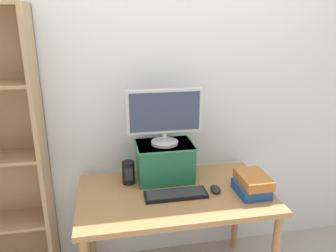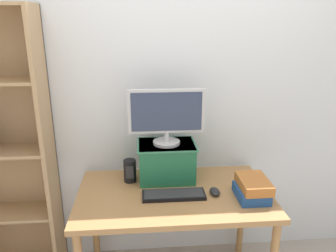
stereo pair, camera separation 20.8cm
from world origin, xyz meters
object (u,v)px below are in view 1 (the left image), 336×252
desk_speaker (128,173)px  keyboard (176,194)px  book_stack (252,184)px  desk (175,203)px  computer_monitor (165,115)px  computer_mouse (215,189)px  riser_box (165,161)px

desk_speaker → keyboard: bearing=-39.8°
keyboard → book_stack: book_stack is taller
desk_speaker → book_stack: bearing=-20.4°
desk → computer_monitor: bearing=98.8°
computer_mouse → computer_monitor: bearing=139.6°
book_stack → desk: bearing=167.5°
desk → computer_mouse: (0.26, -0.04, 0.10)m
riser_box → book_stack: size_ratio=1.56×
keyboard → desk: bearing=83.0°
keyboard → book_stack: 0.50m
computer_monitor → computer_mouse: computer_monitor is taller
desk → desk_speaker: size_ratio=7.85×
keyboard → computer_monitor: bearing=95.5°
computer_monitor → keyboard: size_ratio=1.27×
riser_box → computer_mouse: riser_box is taller
riser_box → keyboard: 0.29m
riser_box → computer_monitor: 0.33m
computer_mouse → keyboard: bearing=-178.1°
desk → computer_mouse: computer_mouse is taller
keyboard → desk_speaker: bearing=140.2°
computer_monitor → desk_speaker: (-0.26, -0.02, -0.39)m
computer_mouse → desk_speaker: bearing=157.6°
desk_speaker → desk: bearing=-32.1°
computer_monitor → keyboard: (0.03, -0.26, -0.46)m
riser_box → keyboard: (0.03, -0.26, -0.13)m
keyboard → book_stack: size_ratio=1.56×
riser_box → computer_monitor: computer_monitor is taller
riser_box → computer_monitor: size_ratio=0.79×
desk → book_stack: 0.52m
book_stack → desk_speaker: size_ratio=1.62×
desk → riser_box: size_ratio=3.12×
desk → keyboard: keyboard is taller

